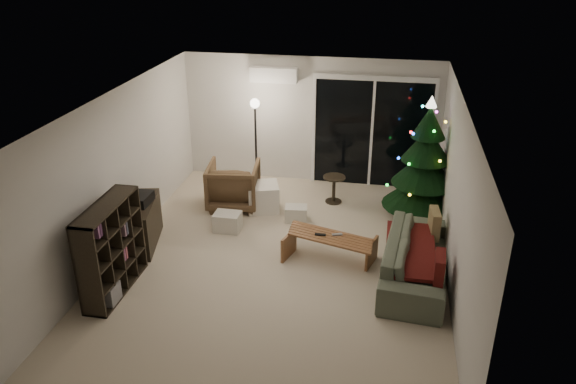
# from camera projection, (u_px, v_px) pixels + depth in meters

# --- Properties ---
(room) EXTENTS (6.50, 7.51, 2.60)m
(room) POSITION_uv_depth(u_px,v_px,m) (322.00, 166.00, 9.42)
(room) COLOR beige
(room) RESTS_ON ground
(bookshelf) EXTENTS (0.35, 1.33, 1.32)m
(bookshelf) POSITION_uv_depth(u_px,v_px,m) (100.00, 247.00, 7.67)
(bookshelf) COLOR black
(bookshelf) RESTS_ON floor
(media_cabinet) EXTENTS (0.68, 1.23, 0.73)m
(media_cabinet) POSITION_uv_depth(u_px,v_px,m) (141.00, 224.00, 8.94)
(media_cabinet) COLOR black
(media_cabinet) RESTS_ON floor
(stereo) EXTENTS (0.37, 0.44, 0.15)m
(stereo) POSITION_uv_depth(u_px,v_px,m) (138.00, 199.00, 8.75)
(stereo) COLOR black
(stereo) RESTS_ON media_cabinet
(armchair) EXTENTS (1.00, 1.02, 0.84)m
(armchair) POSITION_uv_depth(u_px,v_px,m) (234.00, 185.00, 10.19)
(armchair) COLOR brown
(armchair) RESTS_ON floor
(ottoman) EXTENTS (0.68, 0.68, 0.49)m
(ottoman) POSITION_uv_depth(u_px,v_px,m) (263.00, 197.00, 10.14)
(ottoman) COLOR silver
(ottoman) RESTS_ON floor
(cardboard_box_a) EXTENTS (0.44, 0.34, 0.31)m
(cardboard_box_a) POSITION_uv_depth(u_px,v_px,m) (228.00, 222.00, 9.45)
(cardboard_box_a) COLOR white
(cardboard_box_a) RESTS_ON floor
(cardboard_box_b) EXTENTS (0.41, 0.33, 0.27)m
(cardboard_box_b) POSITION_uv_depth(u_px,v_px,m) (296.00, 213.00, 9.78)
(cardboard_box_b) COLOR white
(cardboard_box_b) RESTS_ON floor
(side_table) EXTENTS (0.42, 0.42, 0.51)m
(side_table) POSITION_uv_depth(u_px,v_px,m) (334.00, 189.00, 10.41)
(side_table) COLOR black
(side_table) RESTS_ON floor
(floor_lamp) EXTENTS (0.28, 0.28, 1.78)m
(floor_lamp) POSITION_uv_depth(u_px,v_px,m) (256.00, 148.00, 10.62)
(floor_lamp) COLOR black
(floor_lamp) RESTS_ON floor
(sofa) EXTENTS (1.08, 2.29, 0.65)m
(sofa) POSITION_uv_depth(u_px,v_px,m) (417.00, 259.00, 8.05)
(sofa) COLOR #4E534A
(sofa) RESTS_ON floor
(sofa_throw) EXTENTS (0.69, 1.59, 0.05)m
(sofa_throw) POSITION_uv_depth(u_px,v_px,m) (411.00, 249.00, 8.01)
(sofa_throw) COLOR #511C16
(sofa_throw) RESTS_ON sofa
(cushion_a) EXTENTS (0.16, 0.43, 0.42)m
(cushion_a) POSITION_uv_depth(u_px,v_px,m) (434.00, 223.00, 8.48)
(cushion_a) COLOR #927D53
(cushion_a) RESTS_ON sofa
(cushion_b) EXTENTS (0.16, 0.43, 0.42)m
(cushion_b) POSITION_uv_depth(u_px,v_px,m) (439.00, 269.00, 7.32)
(cushion_b) COLOR #511C16
(cushion_b) RESTS_ON sofa
(coffee_table) EXTENTS (1.41, 0.83, 0.42)m
(coffee_table) POSITION_uv_depth(u_px,v_px,m) (330.00, 248.00, 8.54)
(coffee_table) COLOR brown
(coffee_table) RESTS_ON floor
(remote_a) EXTENTS (0.17, 0.05, 0.02)m
(remote_a) POSITION_uv_depth(u_px,v_px,m) (320.00, 235.00, 8.47)
(remote_a) COLOR black
(remote_a) RESTS_ON coffee_table
(remote_b) EXTENTS (0.16, 0.09, 0.02)m
(remote_b) POSITION_uv_depth(u_px,v_px,m) (337.00, 234.00, 8.48)
(remote_b) COLOR slate
(remote_b) RESTS_ON coffee_table
(christmas_tree) EXTENTS (1.78, 1.78, 2.20)m
(christmas_tree) POSITION_uv_depth(u_px,v_px,m) (425.00, 160.00, 9.48)
(christmas_tree) COLOR black
(christmas_tree) RESTS_ON floor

